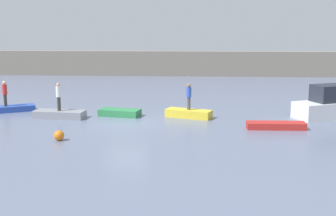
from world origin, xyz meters
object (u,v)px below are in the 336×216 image
(rowboat_yellow, at_px, (189,114))
(person_blue_shirt, at_px, (189,95))
(rowboat_grey, at_px, (59,114))
(person_red_shirt, at_px, (5,92))
(person_white_shirt, at_px, (59,95))
(rowboat_blue, at_px, (6,109))
(rowboat_red, at_px, (276,125))
(rowboat_green, at_px, (120,113))
(mooring_buoy, at_px, (59,135))

(rowboat_yellow, bearing_deg, person_blue_shirt, -159.82)
(person_blue_shirt, bearing_deg, rowboat_grey, -175.58)
(rowboat_yellow, relative_size, person_red_shirt, 1.70)
(person_white_shirt, xyz_separation_m, person_blue_shirt, (8.27, 0.64, -0.02))
(rowboat_blue, height_order, rowboat_red, rowboat_blue)
(rowboat_blue, bearing_deg, rowboat_red, -40.28)
(rowboat_green, height_order, person_red_shirt, person_red_shirt)
(person_blue_shirt, relative_size, mooring_buoy, 3.15)
(rowboat_green, relative_size, person_white_shirt, 1.48)
(rowboat_yellow, height_order, person_blue_shirt, person_blue_shirt)
(mooring_buoy, bearing_deg, person_white_shirt, 106.23)
(rowboat_blue, distance_m, rowboat_green, 8.04)
(rowboat_green, bearing_deg, person_white_shirt, -154.86)
(person_blue_shirt, height_order, mooring_buoy, person_blue_shirt)
(rowboat_green, bearing_deg, mooring_buoy, -95.82)
(rowboat_blue, height_order, person_red_shirt, person_red_shirt)
(person_red_shirt, relative_size, mooring_buoy, 3.21)
(rowboat_green, bearing_deg, rowboat_blue, -174.09)
(rowboat_green, relative_size, mooring_buoy, 4.90)
(person_red_shirt, bearing_deg, mooring_buoy, -51.52)
(rowboat_red, bearing_deg, rowboat_blue, 166.16)
(rowboat_grey, xyz_separation_m, person_blue_shirt, (8.27, 0.64, 1.22))
(rowboat_grey, bearing_deg, rowboat_red, -3.71)
(rowboat_grey, xyz_separation_m, person_red_shirt, (-4.23, 1.74, 1.13))
(rowboat_green, relative_size, person_blue_shirt, 1.55)
(rowboat_yellow, xyz_separation_m, rowboat_red, (5.07, -2.91, -0.06))
(rowboat_blue, height_order, rowboat_green, rowboat_green)
(rowboat_blue, bearing_deg, person_white_shirt, -49.80)
(person_red_shirt, bearing_deg, rowboat_yellow, -5.05)
(mooring_buoy, bearing_deg, rowboat_grey, 106.23)
(rowboat_yellow, xyz_separation_m, person_red_shirt, (-12.50, 1.10, 1.11))
(rowboat_red, relative_size, person_red_shirt, 1.93)
(rowboat_green, bearing_deg, person_red_shirt, -174.09)
(rowboat_red, relative_size, mooring_buoy, 6.20)
(person_red_shirt, bearing_deg, rowboat_blue, 0.00)
(rowboat_yellow, bearing_deg, rowboat_blue, -164.87)
(rowboat_yellow, distance_m, person_red_shirt, 12.60)
(rowboat_green, bearing_deg, rowboat_grey, -154.86)
(rowboat_yellow, bearing_deg, rowboat_grey, -155.40)
(rowboat_blue, xyz_separation_m, person_red_shirt, (-0.00, 0.00, 1.16))
(rowboat_yellow, bearing_deg, person_red_shirt, -164.87)
(rowboat_grey, relative_size, rowboat_red, 0.98)
(rowboat_red, distance_m, mooring_buoy, 12.18)
(person_white_shirt, distance_m, mooring_buoy, 6.00)
(rowboat_blue, xyz_separation_m, rowboat_green, (7.99, -0.88, 0.02))
(rowboat_green, height_order, person_white_shirt, person_white_shirt)
(rowboat_grey, height_order, person_blue_shirt, person_blue_shirt)
(rowboat_blue, distance_m, person_blue_shirt, 12.61)
(person_white_shirt, bearing_deg, rowboat_yellow, 4.42)
(rowboat_grey, relative_size, rowboat_green, 1.24)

